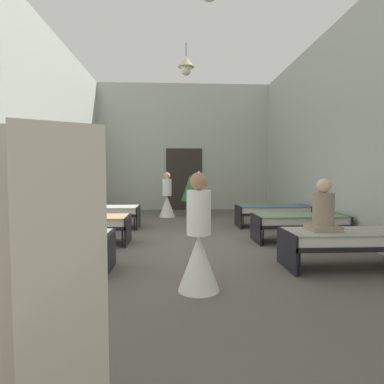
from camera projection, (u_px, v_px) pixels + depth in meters
The scene contains 13 objects.
ground_plane at pixel (193, 245), 6.78m from camera, with size 7.23×12.62×0.10m, color #59544C.
room_shell at pixel (189, 133), 8.02m from camera, with size 7.03×12.22×4.90m.
bed_left_row_0 at pixel (45, 243), 4.73m from camera, with size 1.90×0.84×0.57m.
bed_right_row_0 at pixel (346, 239), 4.97m from camera, with size 1.90×0.84×0.57m.
bed_left_row_1 at pixel (82, 223), 6.63m from camera, with size 1.90×0.84×0.57m.
bed_right_row_1 at pixel (299, 221), 6.87m from camera, with size 1.90×0.84×0.57m.
bed_left_row_2 at pixel (103, 212), 8.52m from camera, with size 1.90×0.84×0.57m.
bed_right_row_2 at pixel (272, 210), 8.76m from camera, with size 1.90×0.84×0.57m.
nurse_near_aisle at pixel (199, 248), 4.00m from camera, with size 0.52×0.52×1.49m.
nurse_mid_aisle at pixel (167, 201), 10.67m from camera, with size 0.52×0.52×1.49m.
patient_seated_primary at pixel (69, 214), 4.72m from camera, with size 0.44×0.44×0.80m.
patient_seated_secondary at pixel (323, 211), 4.98m from camera, with size 0.44×0.44×0.80m.
potted_plant at pixel (190, 190), 11.01m from camera, with size 0.61×0.61×1.39m.
Camera 1 is at (-0.37, -6.69, 1.47)m, focal length 30.31 mm.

